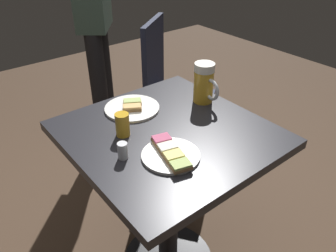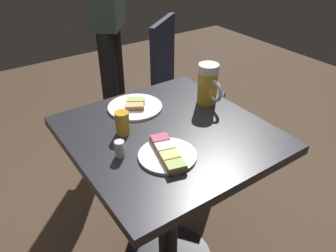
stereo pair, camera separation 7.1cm
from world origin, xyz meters
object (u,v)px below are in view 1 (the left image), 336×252
object	(u,v)px
beer_mug	(204,83)
cafe_chair	(170,89)
beer_glass_small	(122,125)
salt_shaker	(123,151)
plate_near	(171,154)
patron_standing	(94,15)
plate_far	(132,107)

from	to	relation	value
beer_mug	cafe_chair	bearing A→B (deg)	155.27
beer_glass_small	salt_shaker	world-z (taller)	beer_glass_small
plate_near	beer_glass_small	distance (m)	0.22
plate_near	patron_standing	distance (m)	1.36
beer_mug	salt_shaker	size ratio (longest dim) A/B	2.95
plate_far	patron_standing	xyz separation A→B (m)	(-0.94, 0.34, 0.14)
salt_shaker	patron_standing	bearing A→B (deg)	155.41
beer_mug	plate_near	bearing A→B (deg)	-58.89
plate_near	plate_far	bearing A→B (deg)	167.59
plate_far	patron_standing	bearing A→B (deg)	159.97
plate_far	cafe_chair	xyz separation A→B (m)	(-0.40, 0.52, -0.23)
plate_far	cafe_chair	bearing A→B (deg)	127.49
salt_shaker	beer_glass_small	bearing A→B (deg)	147.72
beer_glass_small	cafe_chair	bearing A→B (deg)	129.58
plate_far	salt_shaker	distance (m)	0.33
beer_glass_small	patron_standing	size ratio (longest dim) A/B	0.06
plate_near	plate_far	world-z (taller)	same
patron_standing	plate_far	bearing A→B (deg)	18.47
salt_shaker	patron_standing	distance (m)	1.31
plate_near	patron_standing	world-z (taller)	patron_standing
patron_standing	cafe_chair	bearing A→B (deg)	57.44
plate_near	beer_mug	xyz separation A→B (m)	(-0.21, 0.35, 0.08)
beer_glass_small	cafe_chair	xyz separation A→B (m)	(-0.54, 0.65, -0.27)
cafe_chair	patron_standing	size ratio (longest dim) A/B	0.61
cafe_chair	beer_mug	bearing A→B (deg)	28.79
patron_standing	beer_glass_small	bearing A→B (deg)	14.81
plate_near	salt_shaker	distance (m)	0.16
beer_glass_small	cafe_chair	size ratio (longest dim) A/B	0.09
cafe_chair	plate_near	bearing A→B (deg)	14.83
plate_far	cafe_chair	distance (m)	0.70
cafe_chair	patron_standing	distance (m)	0.68
beer_mug	salt_shaker	xyz separation A→B (m)	(0.12, -0.48, -0.06)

